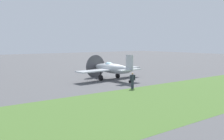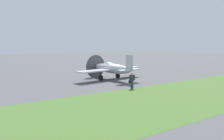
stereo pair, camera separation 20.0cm
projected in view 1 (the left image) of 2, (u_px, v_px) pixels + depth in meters
name	position (u px, v px, depth m)	size (l,w,h in m)	color
ground_plane	(118.00, 80.00, 32.27)	(160.00, 160.00, 0.00)	#515154
grass_verge	(188.00, 94.00, 23.30)	(120.00, 11.00, 0.01)	#476B2D
airplane_lead	(111.00, 68.00, 32.20)	(10.04, 7.96, 3.56)	#B2B7BC
ground_crew_chief	(132.00, 80.00, 25.91)	(0.60, 0.38, 1.73)	#2D3342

